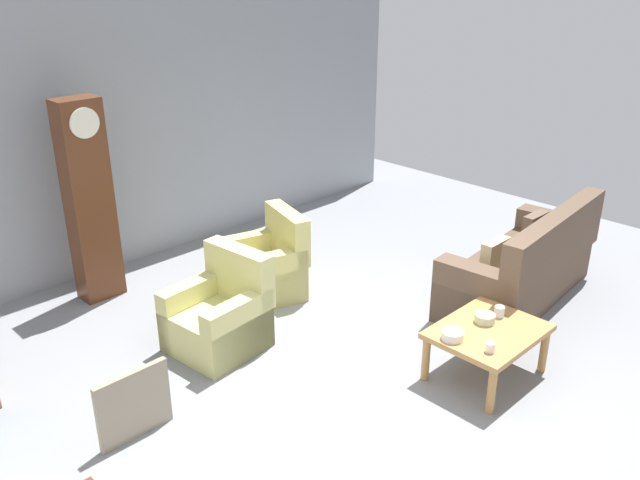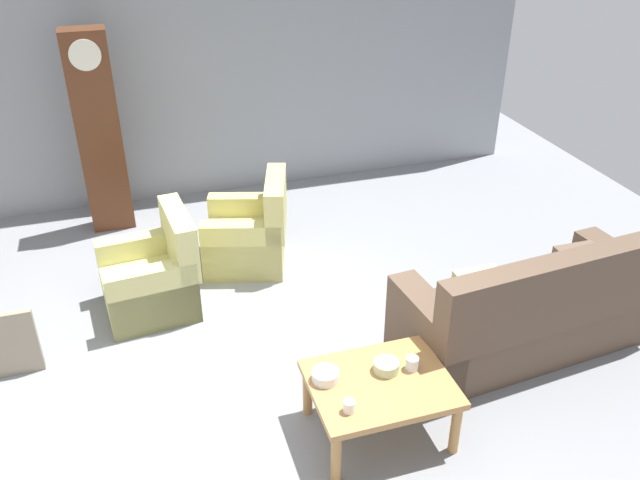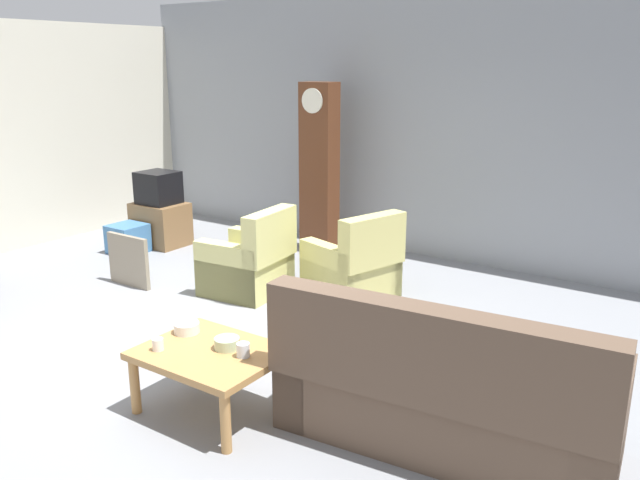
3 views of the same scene
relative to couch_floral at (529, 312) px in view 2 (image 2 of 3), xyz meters
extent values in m
plane|color=gray|center=(-2.26, 0.25, -0.35)|extent=(10.40, 10.40, 0.00)
cube|color=gray|center=(-2.26, 3.85, 1.25)|extent=(8.40, 0.16, 3.20)
cube|color=brown|center=(-0.01, 0.07, -0.13)|extent=(2.17, 1.03, 0.44)
cube|color=brown|center=(0.03, -0.29, 0.39)|extent=(2.11, 0.39, 0.60)
cube|color=brown|center=(0.92, 0.15, -0.01)|extent=(0.32, 0.86, 0.68)
cube|color=brown|center=(-0.93, -0.02, -0.01)|extent=(0.32, 0.86, 0.68)
cube|color=brown|center=(0.47, 0.16, 0.27)|extent=(0.36, 0.12, 0.36)
cube|color=#C6B284|center=(-0.49, 0.07, 0.27)|extent=(0.36, 0.12, 0.36)
cube|color=#CCC67A|center=(-2.91, 1.48, -0.15)|extent=(0.83, 0.83, 0.40)
cube|color=#CCC67A|center=(-2.59, 1.51, 0.31)|extent=(0.25, 0.77, 0.52)
cube|color=#CCC67A|center=(-2.94, 1.78, -0.05)|extent=(0.77, 0.23, 0.60)
cube|color=#CCC67A|center=(-2.88, 1.18, -0.05)|extent=(0.77, 0.23, 0.60)
cube|color=#C9C070|center=(-1.92, 2.01, -0.15)|extent=(0.94, 0.94, 0.40)
cube|color=#C9C070|center=(-1.62, 1.92, 0.31)|extent=(0.39, 0.78, 0.52)
cube|color=#C9C070|center=(-1.84, 2.30, -0.05)|extent=(0.77, 0.37, 0.60)
cube|color=#C9C070|center=(-2.01, 1.72, -0.05)|extent=(0.77, 0.37, 0.60)
cube|color=#B27F47|center=(-1.50, -0.51, 0.09)|extent=(0.96, 0.76, 0.05)
cylinder|color=#B27F47|center=(-1.93, -0.84, -0.15)|extent=(0.07, 0.07, 0.41)
cylinder|color=#B27F47|center=(-1.08, -0.84, -0.15)|extent=(0.07, 0.07, 0.41)
cylinder|color=#B27F47|center=(-1.93, -0.19, -0.15)|extent=(0.07, 0.07, 0.41)
cylinder|color=#B27F47|center=(-1.08, -0.19, -0.15)|extent=(0.07, 0.07, 0.41)
cube|color=#562D19|center=(-3.16, 3.23, 0.72)|extent=(0.44, 0.28, 2.14)
cylinder|color=silver|center=(-3.16, 3.08, 1.56)|extent=(0.30, 0.02, 0.30)
cylinder|color=white|center=(-1.80, -0.71, 0.15)|extent=(0.08, 0.08, 0.08)
cylinder|color=silver|center=(-1.25, -0.46, 0.16)|extent=(0.09, 0.09, 0.10)
cylinder|color=white|center=(-1.86, -0.39, 0.15)|extent=(0.19, 0.19, 0.07)
cylinder|color=#B2C69E|center=(-1.43, -0.42, 0.15)|extent=(0.18, 0.18, 0.08)
camera|label=1|loc=(-5.96, -2.98, 3.04)|focal=37.19mm
camera|label=2|loc=(-2.91, -3.64, 3.17)|focal=37.11mm
camera|label=3|loc=(1.44, -3.46, 2.04)|focal=36.37mm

